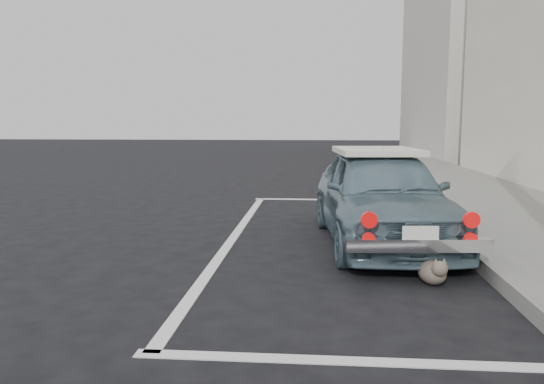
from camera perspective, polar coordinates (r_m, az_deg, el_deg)
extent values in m
plane|color=black|center=(4.01, 2.14, -14.52)|extent=(80.00, 80.00, 0.00)
cube|color=beige|center=(24.63, 19.77, 12.97)|extent=(3.50, 10.00, 8.00)
cube|color=silver|center=(3.56, 10.21, -17.53)|extent=(3.00, 0.12, 0.01)
cube|color=silver|center=(10.32, 6.55, -0.83)|extent=(3.00, 0.12, 0.01)
cube|color=silver|center=(6.96, -4.18, -4.91)|extent=(0.12, 7.00, 0.01)
imported|color=slate|center=(6.68, 11.64, -0.39)|extent=(1.71, 3.62, 1.20)
cube|color=silver|center=(6.97, 11.17, 4.32)|extent=(1.10, 1.41, 0.07)
cube|color=silver|center=(5.09, 15.49, -5.50)|extent=(1.35, 0.23, 0.12)
cube|color=white|center=(5.02, 15.67, -4.51)|extent=(0.33, 0.05, 0.17)
cylinder|color=red|center=(4.90, 10.42, -2.97)|extent=(0.15, 0.05, 0.15)
cylinder|color=red|center=(5.16, 20.68, -2.82)|extent=(0.15, 0.05, 0.15)
cylinder|color=red|center=(4.94, 10.37, -5.02)|extent=(0.12, 0.05, 0.12)
cylinder|color=red|center=(5.19, 20.59, -4.78)|extent=(0.12, 0.05, 0.12)
ellipsoid|color=#76675A|center=(5.22, 16.82, -8.14)|extent=(0.30, 0.41, 0.23)
sphere|color=#76675A|center=(5.05, 17.59, -7.78)|extent=(0.14, 0.14, 0.14)
cone|color=#76675A|center=(5.02, 17.21, -7.02)|extent=(0.05, 0.05, 0.06)
cone|color=#76675A|center=(5.05, 18.03, -6.96)|extent=(0.05, 0.05, 0.06)
cylinder|color=#76675A|center=(5.43, 16.57, -8.38)|extent=(0.16, 0.22, 0.03)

